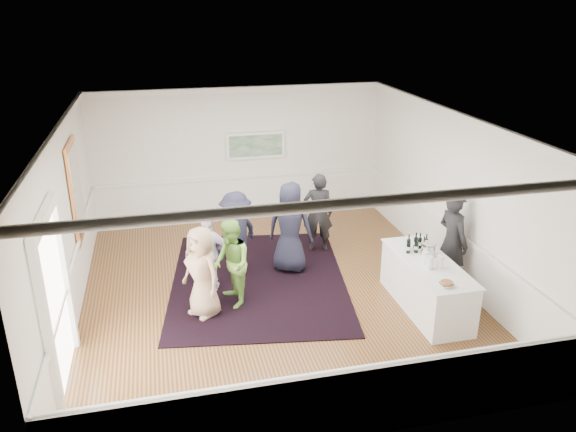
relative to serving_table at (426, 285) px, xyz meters
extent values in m
plane|color=brown|center=(-2.45, 1.30, -0.46)|extent=(8.00, 8.00, 0.00)
cube|color=white|center=(-2.45, 1.30, 2.74)|extent=(7.00, 8.00, 0.02)
cube|color=white|center=(-5.95, 1.30, 1.14)|extent=(0.02, 8.00, 3.20)
cube|color=white|center=(1.05, 1.30, 1.14)|extent=(0.02, 8.00, 3.20)
cube|color=white|center=(-2.45, 5.30, 1.14)|extent=(7.00, 0.02, 3.20)
cube|color=white|center=(-2.45, -2.70, 1.14)|extent=(7.00, 0.02, 3.20)
cube|color=#F39147|center=(-5.91, 2.60, 1.34)|extent=(0.04, 1.25, 1.85)
cube|color=white|center=(-5.89, 2.60, 1.34)|extent=(0.01, 1.05, 1.65)
cube|color=white|center=(-5.88, -1.42, 0.74)|extent=(0.10, 0.14, 2.40)
cube|color=white|center=(-5.88, 0.22, 0.74)|extent=(0.10, 0.14, 2.40)
cube|color=white|center=(-5.88, -0.60, 2.02)|extent=(0.10, 1.78, 0.16)
cube|color=white|center=(-5.92, -0.60, 0.74)|extent=(0.02, 1.50, 2.40)
cube|color=white|center=(-2.05, 5.25, 1.32)|extent=(1.44, 0.05, 0.66)
cube|color=#235F2D|center=(-2.05, 5.22, 1.32)|extent=(1.30, 0.01, 0.52)
cube|color=black|center=(-2.67, 1.70, -0.45)|extent=(3.91, 4.78, 0.02)
cube|color=white|center=(0.00, 0.00, -0.01)|extent=(0.79, 2.18, 0.89)
cube|color=white|center=(0.00, 0.00, 0.44)|extent=(0.85, 2.24, 0.02)
imported|color=black|center=(0.75, 0.56, 0.51)|extent=(0.60, 0.78, 1.92)
imported|color=tan|center=(-3.82, 0.69, 0.36)|extent=(0.88, 0.95, 1.62)
imported|color=#7ABD4B|center=(-3.28, 0.92, 0.34)|extent=(0.71, 0.86, 1.60)
imported|color=silver|center=(-3.61, 1.54, 0.29)|extent=(0.93, 0.55, 1.49)
imported|color=black|center=(-3.02, 2.13, 0.39)|extent=(1.23, 1.20, 1.70)
imported|color=black|center=(-1.16, 2.80, 0.41)|extent=(0.71, 0.55, 1.73)
imported|color=black|center=(-1.96, 2.02, 0.46)|extent=(1.07, 0.94, 1.83)
cylinder|color=#70C044|center=(-0.12, -0.24, 0.57)|extent=(0.12, 0.12, 0.24)
cylinder|color=#CC3C61|center=(0.07, -0.25, 0.57)|extent=(0.12, 0.12, 0.24)
cylinder|color=#8ABC43|center=(-0.11, -0.07, 0.57)|extent=(0.12, 0.12, 0.24)
cylinder|color=silver|center=(0.09, 0.23, 0.56)|extent=(0.26, 0.26, 0.25)
imported|color=white|center=(-0.12, -0.86, 0.48)|extent=(0.23, 0.23, 0.06)
cylinder|color=#93603B|center=(-0.12, -0.86, 0.50)|extent=(0.19, 0.19, 0.04)
camera|label=1|loc=(-4.35, -7.89, 4.70)|focal=35.00mm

